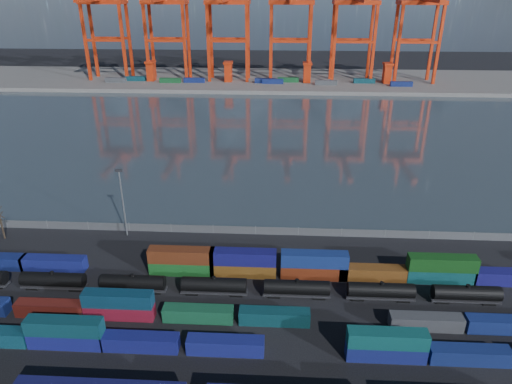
{
  "coord_description": "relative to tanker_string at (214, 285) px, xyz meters",
  "views": [
    {
      "loc": [
        5.09,
        -65.03,
        53.69
      ],
      "look_at": [
        0.0,
        30.0,
        10.0
      ],
      "focal_mm": 32.0,
      "sensor_mm": 36.0,
      "label": 1
    }
  ],
  "objects": [
    {
      "name": "ground",
      "position": [
        6.55,
        -4.98,
        -1.94
      ],
      "size": [
        700.0,
        700.0,
        0.0
      ],
      "primitive_type": "plane",
      "color": "black",
      "rests_on": "ground"
    },
    {
      "name": "tanker_string",
      "position": [
        0.0,
        0.0,
        0.0
      ],
      "size": [
        105.61,
        2.71,
        3.88
      ],
      "color": "black",
      "rests_on": "ground"
    },
    {
      "name": "gantry_cranes",
      "position": [
        -0.95,
        198.32,
        37.24
      ],
      "size": [
        199.59,
        47.21,
        63.93
      ],
      "color": "red",
      "rests_on": "ground"
    },
    {
      "name": "bare_tree",
      "position": [
        -51.24,
        18.02,
        2.06
      ],
      "size": [
        2.03,
        2.12,
        8.05
      ],
      "color": "black",
      "rests_on": "ground"
    },
    {
      "name": "yard_light_mast",
      "position": [
        -23.45,
        21.02,
        7.35
      ],
      "size": [
        1.6,
        0.4,
        16.6
      ],
      "color": "slate",
      "rests_on": "ground"
    },
    {
      "name": "straddle_carriers",
      "position": [
        4.05,
        195.02,
        5.88
      ],
      "size": [
        140.0,
        7.0,
        11.1
      ],
      "color": "red",
      "rests_on": "far_quay"
    },
    {
      "name": "container_row_north",
      "position": [
        20.84,
        6.44,
        0.51
      ],
      "size": [
        141.85,
        2.68,
        5.72
      ],
      "color": "navy",
      "rests_on": "ground"
    },
    {
      "name": "container_row_south",
      "position": [
        -5.41,
        -14.75,
        0.15
      ],
      "size": [
        139.77,
        2.51,
        5.34
      ],
      "color": "#46494B",
      "rests_on": "ground"
    },
    {
      "name": "far_quay",
      "position": [
        6.55,
        205.02,
        -0.94
      ],
      "size": [
        700.0,
        70.0,
        2.0
      ],
      "primitive_type": "cube",
      "color": "#514F4C",
      "rests_on": "ground"
    },
    {
      "name": "waterfront_fence",
      "position": [
        6.55,
        23.02,
        -0.94
      ],
      "size": [
        160.12,
        0.12,
        2.2
      ],
      "color": "#595B5E",
      "rests_on": "ground"
    },
    {
      "name": "quay_containers",
      "position": [
        -4.44,
        190.48,
        1.36
      ],
      "size": [
        172.58,
        10.99,
        2.6
      ],
      "color": "navy",
      "rests_on": "far_quay"
    },
    {
      "name": "container_row_mid",
      "position": [
        7.16,
        -7.44,
        -0.38
      ],
      "size": [
        140.94,
        2.49,
        5.3
      ],
      "color": "#3F4144",
      "rests_on": "ground"
    },
    {
      "name": "harbor_water",
      "position": [
        6.55,
        100.02,
        -1.94
      ],
      "size": [
        700.0,
        700.0,
        0.0
      ],
      "primitive_type": "plane",
      "color": "#2A363D",
      "rests_on": "ground"
    }
  ]
}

